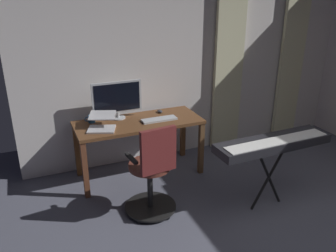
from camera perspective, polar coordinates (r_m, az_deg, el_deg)
back_room_partition at (r=4.93m, az=4.33°, el=11.46°), size 4.82×0.10×2.79m
curtain_left_panel at (r=5.79m, az=19.29°, el=9.45°), size 0.41×0.06×2.31m
curtain_right_panel at (r=5.12m, az=9.74°, el=8.85°), size 0.44×0.06×2.31m
desk at (r=4.36m, az=-4.76°, el=-0.36°), size 1.55×0.63×0.73m
office_chair at (r=3.66m, az=-2.54°, el=-7.66°), size 0.56×0.56×1.03m
computer_monitor at (r=4.37m, az=-8.26°, el=4.46°), size 0.62×0.18×0.47m
computer_keyboard at (r=4.33m, az=-1.43°, el=1.07°), size 0.44×0.14×0.02m
laptop at (r=4.14m, az=-10.68°, el=0.32°), size 0.41×0.44×0.16m
computer_mouse at (r=4.59m, az=-1.33°, el=2.40°), size 0.06×0.10×0.04m
mug_coffee at (r=4.35m, az=-12.33°, el=1.12°), size 0.12×0.08×0.09m
piano_keyboard at (r=3.81m, az=16.65°, el=-2.86°), size 1.29×0.35×0.82m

